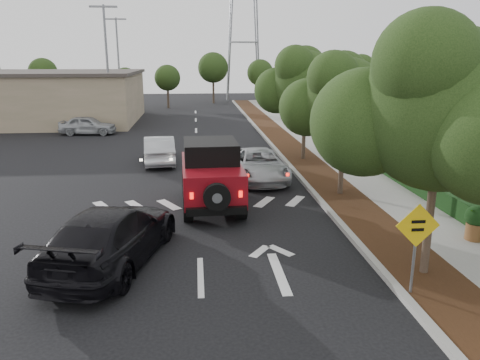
{
  "coord_description": "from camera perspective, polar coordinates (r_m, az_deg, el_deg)",
  "views": [
    {
      "loc": [
        -0.03,
        -10.79,
        5.37
      ],
      "look_at": [
        1.29,
        3.0,
        1.69
      ],
      "focal_mm": 35.0,
      "sensor_mm": 36.0,
      "label": 1
    }
  ],
  "objects": [
    {
      "name": "parked_suv",
      "position": [
        34.83,
        -18.07,
        6.37
      ],
      "size": [
        4.01,
        1.9,
        1.32
      ],
      "primitive_type": "imported",
      "rotation": [
        0.0,
        0.0,
        1.48
      ],
      "color": "#9DA1A5",
      "rests_on": "ground"
    },
    {
      "name": "transmission_tower",
      "position": [
        59.35,
        0.4,
        9.67
      ],
      "size": [
        7.0,
        4.0,
        28.0
      ],
      "primitive_type": null,
      "color": "slate",
      "rests_on": "ground"
    },
    {
      "name": "commercial_building",
      "position": [
        43.94,
        -27.1,
        8.87
      ],
      "size": [
        22.0,
        12.0,
        4.0
      ],
      "primitive_type": "cube",
      "color": "#85795B",
      "rests_on": "ground"
    },
    {
      "name": "planting_strip",
      "position": [
        24.07,
        8.22,
        1.97
      ],
      "size": [
        1.8,
        70.0,
        0.12
      ],
      "primitive_type": "cube",
      "color": "black",
      "rests_on": "ground"
    },
    {
      "name": "light_pole_a",
      "position": [
        37.74,
        -15.36,
        6.16
      ],
      "size": [
        2.0,
        0.22,
        9.0
      ],
      "primitive_type": null,
      "color": "slate",
      "rests_on": "ground"
    },
    {
      "name": "terracotta_planter",
      "position": [
        15.36,
        26.83,
        -4.3
      ],
      "size": [
        0.64,
        0.64,
        1.11
      ],
      "rotation": [
        0.0,
        0.0,
        -0.02
      ],
      "color": "brown",
      "rests_on": "ground"
    },
    {
      "name": "street_tree_mid",
      "position": [
        18.96,
        12.06,
        -1.92
      ],
      "size": [
        3.2,
        3.2,
        5.32
      ],
      "primitive_type": null,
      "color": "black",
      "rests_on": "ground"
    },
    {
      "name": "silver_suv_ahead",
      "position": [
        20.93,
        2.3,
        1.86
      ],
      "size": [
        2.41,
        4.89,
        1.33
      ],
      "primitive_type": "imported",
      "rotation": [
        0.0,
        0.0,
        0.04
      ],
      "color": "#AEB1B6",
      "rests_on": "ground"
    },
    {
      "name": "curb",
      "position": [
        23.86,
        5.88,
        1.96
      ],
      "size": [
        0.2,
        70.0,
        0.15
      ],
      "primitive_type": "cube",
      "color": "#9E9B93",
      "rests_on": "ground"
    },
    {
      "name": "speed_hump_sign",
      "position": [
        11.17,
        20.71,
        -6.48
      ],
      "size": [
        1.01,
        0.09,
        2.14
      ],
      "rotation": [
        0.0,
        0.0,
        -0.01
      ],
      "color": "slate",
      "rests_on": "ground"
    },
    {
      "name": "red_jeep",
      "position": [
        17.15,
        -3.54,
        0.82
      ],
      "size": [
        2.24,
        4.74,
        2.39
      ],
      "rotation": [
        0.0,
        0.0,
        0.03
      ],
      "color": "black",
      "rests_on": "ground"
    },
    {
      "name": "street_tree_far",
      "position": [
        25.03,
        7.68,
        2.34
      ],
      "size": [
        3.4,
        3.4,
        5.62
      ],
      "primitive_type": null,
      "color": "black",
      "rests_on": "ground"
    },
    {
      "name": "sidewalk",
      "position": [
        24.59,
        12.53,
        2.04
      ],
      "size": [
        2.0,
        70.0,
        0.12
      ],
      "primitive_type": "cube",
      "color": "gray",
      "rests_on": "ground"
    },
    {
      "name": "ground",
      "position": [
        12.06,
        -4.83,
        -11.64
      ],
      "size": [
        120.0,
        120.0,
        0.0
      ],
      "primitive_type": "plane",
      "color": "black",
      "rests_on": "ground"
    },
    {
      "name": "light_pole_b",
      "position": [
        49.65,
        -14.23,
        8.21
      ],
      "size": [
        2.0,
        0.22,
        9.0
      ],
      "primitive_type": null,
      "color": "slate",
      "rests_on": "ground"
    },
    {
      "name": "hedge",
      "position": [
        24.98,
        15.63,
        2.84
      ],
      "size": [
        0.8,
        70.0,
        0.8
      ],
      "primitive_type": "cube",
      "color": "black",
      "rests_on": "ground"
    },
    {
      "name": "street_tree_near",
      "position": [
        12.9,
        21.41,
        -10.83
      ],
      "size": [
        3.8,
        3.8,
        5.92
      ],
      "primitive_type": null,
      "color": "black",
      "rests_on": "ground"
    },
    {
      "name": "black_suv_oncoming",
      "position": [
        12.89,
        -15.39,
        -6.55
      ],
      "size": [
        3.5,
        5.78,
        1.57
      ],
      "primitive_type": "imported",
      "rotation": [
        0.0,
        0.0,
        2.88
      ],
      "color": "black",
      "rests_on": "ground"
    },
    {
      "name": "silver_sedan_oncoming",
      "position": [
        24.52,
        -9.8,
        3.68
      ],
      "size": [
        1.87,
        4.39,
        1.41
      ],
      "primitive_type": "imported",
      "rotation": [
        0.0,
        0.0,
        3.23
      ],
      "color": "#B2B5BA",
      "rests_on": "ground"
    }
  ]
}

